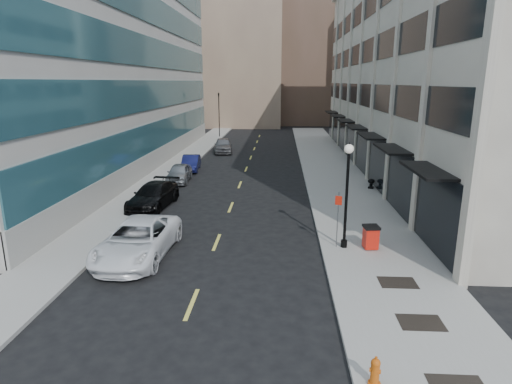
# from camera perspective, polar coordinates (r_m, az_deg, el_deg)

# --- Properties ---
(ground) EXTENTS (160.00, 160.00, 0.00)m
(ground) POSITION_cam_1_polar(r_m,az_deg,el_deg) (14.06, -10.29, -18.47)
(ground) COLOR black
(ground) RESTS_ON ground
(sidewalk_right) EXTENTS (5.00, 80.00, 0.15)m
(sidewalk_right) POSITION_cam_1_polar(r_m,az_deg,el_deg) (32.62, 11.06, 0.91)
(sidewalk_right) COLOR gray
(sidewalk_right) RESTS_ON ground
(sidewalk_left) EXTENTS (3.00, 80.00, 0.15)m
(sidewalk_left) POSITION_cam_1_polar(r_m,az_deg,el_deg) (33.70, -13.25, 1.22)
(sidewalk_left) COLOR gray
(sidewalk_left) RESTS_ON ground
(building_right) EXTENTS (15.30, 46.50, 18.25)m
(building_right) POSITION_cam_1_polar(r_m,az_deg,el_deg) (40.88, 24.06, 15.27)
(building_right) COLOR beige
(building_right) RESTS_ON ground
(building_left) EXTENTS (16.14, 46.00, 20.00)m
(building_left) POSITION_cam_1_polar(r_m,az_deg,el_deg) (42.93, -24.02, 16.52)
(building_left) COLOR beige
(building_left) RESTS_ON ground
(skyline_tan_near) EXTENTS (14.00, 18.00, 28.00)m
(skyline_tan_near) POSITION_cam_1_polar(r_m,az_deg,el_deg) (80.00, -1.87, 19.10)
(skyline_tan_near) COLOR #947C61
(skyline_tan_near) RESTS_ON ground
(skyline_brown) EXTENTS (12.00, 16.00, 34.00)m
(skyline_brown) POSITION_cam_1_polar(r_m,az_deg,el_deg) (84.10, 7.12, 20.84)
(skyline_brown) COLOR brown
(skyline_brown) RESTS_ON ground
(skyline_tan_far) EXTENTS (12.00, 14.00, 22.00)m
(skyline_tan_far) POSITION_cam_1_polar(r_m,az_deg,el_deg) (91.10, -7.81, 16.53)
(skyline_tan_far) COLOR #947C61
(skyline_tan_far) RESTS_ON ground
(skyline_stone) EXTENTS (10.00, 14.00, 20.00)m
(skyline_stone) POSITION_cam_1_polar(r_m,az_deg,el_deg) (78.90, 14.79, 15.81)
(skyline_stone) COLOR beige
(skyline_stone) RESTS_ON ground
(grate_mid) EXTENTS (1.40, 1.00, 0.01)m
(grate_mid) POSITION_cam_1_polar(r_m,az_deg,el_deg) (15.19, 21.12, -15.91)
(grate_mid) COLOR black
(grate_mid) RESTS_ON sidewalk_right
(grate_far) EXTENTS (1.40, 1.00, 0.01)m
(grate_far) POSITION_cam_1_polar(r_m,az_deg,el_deg) (17.55, 18.37, -11.38)
(grate_far) COLOR black
(grate_far) RESTS_ON sidewalk_right
(road_centerline) EXTENTS (0.15, 68.20, 0.01)m
(road_centerline) POSITION_cam_1_polar(r_m,az_deg,el_deg) (29.58, -2.72, -0.37)
(road_centerline) COLOR #D8CC4C
(road_centerline) RESTS_ON ground
(traffic_signal) EXTENTS (0.66, 0.66, 6.98)m
(traffic_signal) POSITION_cam_1_polar(r_m,az_deg,el_deg) (60.07, -5.00, 12.67)
(traffic_signal) COLOR black
(traffic_signal) RESTS_ON ground
(car_white_van) EXTENTS (2.87, 5.92, 1.62)m
(car_white_van) POSITION_cam_1_polar(r_m,az_deg,el_deg) (19.72, -15.48, -6.18)
(car_white_van) COLOR white
(car_white_van) RESTS_ON ground
(car_black_pickup) EXTENTS (2.59, 5.26, 1.47)m
(car_black_pickup) POSITION_cam_1_polar(r_m,az_deg,el_deg) (27.28, -13.53, -0.47)
(car_black_pickup) COLOR black
(car_black_pickup) RESTS_ON ground
(car_silver_sedan) EXTENTS (1.83, 4.17, 1.39)m
(car_silver_sedan) POSITION_cam_1_polar(r_m,az_deg,el_deg) (33.81, -10.20, 2.51)
(car_silver_sedan) COLOR gray
(car_silver_sedan) RESTS_ON ground
(car_blue_sedan) EXTENTS (1.77, 4.14, 1.33)m
(car_blue_sedan) POSITION_cam_1_polar(r_m,az_deg,el_deg) (38.03, -8.68, 3.84)
(car_blue_sedan) COLOR #13174A
(car_blue_sedan) RESTS_ON ground
(car_grey_sedan) EXTENTS (2.49, 4.93, 1.61)m
(car_grey_sedan) POSITION_cam_1_polar(r_m,az_deg,el_deg) (47.34, -4.39, 6.23)
(car_grey_sedan) COLOR slate
(car_grey_sedan) RESTS_ON ground
(fire_hydrant) EXTENTS (0.32, 0.32, 0.80)m
(fire_hydrant) POSITION_cam_1_polar(r_m,az_deg,el_deg) (12.04, 15.60, -22.04)
(fire_hydrant) COLOR #D6580F
(fire_hydrant) RESTS_ON sidewalk_right
(trash_bin) EXTENTS (0.75, 0.80, 1.10)m
(trash_bin) POSITION_cam_1_polar(r_m,az_deg,el_deg) (20.32, 15.05, -5.73)
(trash_bin) COLOR red
(trash_bin) RESTS_ON sidewalk_right
(lamppost) EXTENTS (0.41, 0.41, 4.91)m
(lamppost) POSITION_cam_1_polar(r_m,az_deg,el_deg) (19.58, 12.04, 0.69)
(lamppost) COLOR black
(lamppost) RESTS_ON sidewalk_right
(sign_post) EXTENTS (0.30, 0.14, 2.62)m
(sign_post) POSITION_cam_1_polar(r_m,az_deg,el_deg) (19.85, 10.88, -2.69)
(sign_post) COLOR slate
(sign_post) RESTS_ON sidewalk_right
(urn_planter) EXTENTS (0.50, 0.50, 0.70)m
(urn_planter) POSITION_cam_1_polar(r_m,az_deg,el_deg) (31.79, 15.12, 1.24)
(urn_planter) COLOR black
(urn_planter) RESTS_ON sidewalk_right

